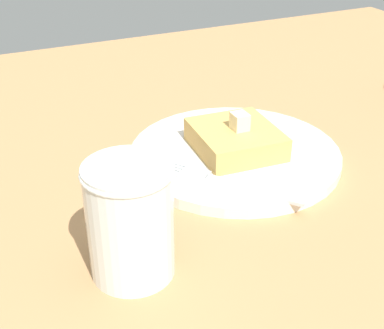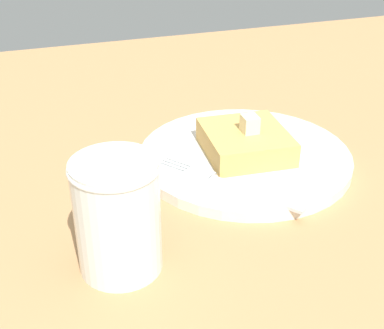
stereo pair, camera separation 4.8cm
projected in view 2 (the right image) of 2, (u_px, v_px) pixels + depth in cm
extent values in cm
cube|color=#A97B4E|center=(338.00, 171.00, 58.93)|extent=(103.08, 103.08, 2.70)
cylinder|color=silver|center=(244.00, 157.00, 57.82)|extent=(22.80, 22.80, 1.15)
torus|color=gray|center=(245.00, 155.00, 57.73)|extent=(22.80, 22.80, 0.80)
cube|color=tan|center=(245.00, 142.00, 56.90)|extent=(9.74, 9.09, 2.55)
cube|color=beige|center=(250.00, 124.00, 55.68)|extent=(1.84, 1.66, 1.80)
cube|color=silver|center=(255.00, 194.00, 50.04)|extent=(8.50, 6.78, 0.36)
cube|color=silver|center=(198.00, 174.00, 53.17)|extent=(3.56, 3.45, 0.36)
cube|color=silver|center=(169.00, 169.00, 54.04)|extent=(2.74, 2.20, 0.36)
cube|color=silver|center=(172.00, 167.00, 54.44)|extent=(2.74, 2.20, 0.36)
cube|color=silver|center=(175.00, 165.00, 54.83)|extent=(2.74, 2.20, 0.36)
cube|color=silver|center=(178.00, 162.00, 55.23)|extent=(2.74, 2.20, 0.36)
cylinder|color=#4A2007|center=(119.00, 235.00, 41.79)|extent=(6.11, 6.11, 6.09)
cylinder|color=silver|center=(118.00, 216.00, 40.93)|extent=(6.64, 6.64, 9.56)
torus|color=silver|center=(114.00, 168.00, 38.78)|extent=(6.88, 6.88, 0.50)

